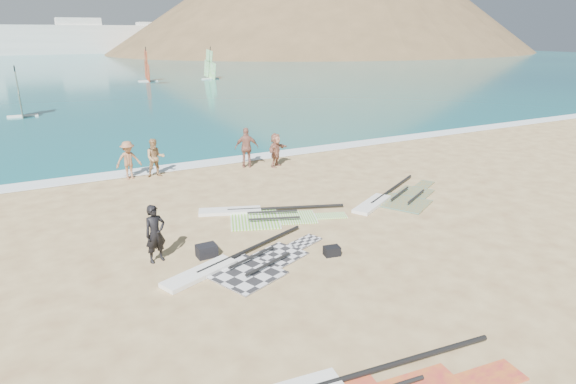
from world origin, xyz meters
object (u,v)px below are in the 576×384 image
beachgoer_left (155,158)px  beachgoer_right (276,150)px  rig_orange (394,199)px  person_wetsuit (155,234)px  rig_grey (239,265)px  gear_bag_near (207,251)px  beachgoer_mid (128,160)px  beachgoer_back (247,148)px  gear_bag_far (332,251)px  rig_green (260,215)px

beachgoer_left → beachgoer_right: size_ratio=1.05×
rig_orange → person_wetsuit: (-9.13, -0.90, 0.77)m
rig_grey → rig_orange: bearing=-3.8°
gear_bag_near → person_wetsuit: bearing=163.9°
rig_orange → beachgoer_mid: (-8.23, 7.59, 0.78)m
rig_grey → beachgoer_back: size_ratio=2.76×
rig_grey → beachgoer_back: 10.21m
rig_grey → beachgoer_right: beachgoer_right is taller
gear_bag_far → beachgoer_back: bearing=80.3°
rig_orange → beachgoer_mid: bearing=108.2°
rig_orange → rig_green: bearing=141.1°
rig_orange → gear_bag_far: size_ratio=11.72×
beachgoer_left → rig_orange: bearing=-39.5°
rig_orange → beachgoer_back: bearing=84.3°
gear_bag_far → beachgoer_mid: beachgoer_mid is taller
rig_grey → beachgoer_mid: 9.97m
rig_green → beachgoer_mid: beachgoer_mid is taller
rig_grey → rig_green: size_ratio=1.05×
person_wetsuit → beachgoer_left: size_ratio=0.97×
rig_grey → gear_bag_near: gear_bag_near is taller
rig_orange → gear_bag_near: 7.93m
beachgoer_mid → rig_orange: bearing=-45.5°
gear_bag_far → beachgoer_back: (1.67, 9.81, 0.80)m
beachgoer_right → rig_green: bearing=-156.0°
rig_grey → gear_bag_near: bearing=96.6°
rig_orange → person_wetsuit: bearing=156.5°
rig_orange → beachgoer_right: 6.67m
rig_grey → beachgoer_mid: bearing=74.1°
rig_orange → beachgoer_left: beachgoer_left is taller
gear_bag_near → beachgoer_right: size_ratio=0.35×
beachgoer_back → beachgoer_right: (1.24, -0.54, -0.14)m
person_wetsuit → rig_orange: bearing=-8.5°
rig_grey → beachgoer_right: size_ratio=3.23×
gear_bag_far → beachgoer_mid: bearing=108.8°
rig_orange → beachgoer_right: bearing=76.3°
person_wetsuit → beachgoer_right: person_wetsuit is taller
gear_bag_far → beachgoer_back: size_ratio=0.24×
rig_green → beachgoer_back: 6.48m
gear_bag_near → beachgoer_back: size_ratio=0.30×
gear_bag_far → rig_orange: bearing=31.6°
person_wetsuit → gear_bag_far: bearing=-38.1°
beachgoer_left → beachgoer_right: beachgoer_left is taller
rig_grey → person_wetsuit: 2.44m
beachgoer_back → rig_orange: bearing=133.3°
rig_orange → beachgoer_back: beachgoer_back is taller
beachgoer_mid → rig_green: bearing=-68.3°
gear_bag_far → beachgoer_left: bearing=103.4°
gear_bag_near → beachgoer_back: 9.55m
rig_green → beachgoer_right: (3.41, 5.50, 0.75)m
rig_orange → beachgoer_back: (-3.00, 6.93, 0.89)m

